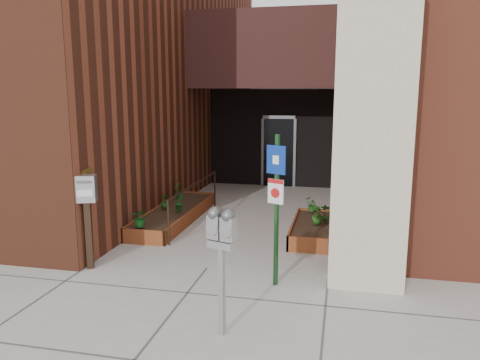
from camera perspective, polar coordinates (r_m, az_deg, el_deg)
The scene contains 15 objects.
ground at distance 7.97m, azimuth -4.09°, elevation -10.69°, with size 80.00×80.00×0.00m, color #9E9991.
architecture at distance 14.35m, azimuth 3.18°, elevation 18.97°, with size 20.00×14.60×10.00m.
planter_left at distance 10.84m, azimuth -7.91°, elevation -4.23°, with size 0.90×3.60×0.30m.
planter_right at distance 9.73m, azimuth 8.80°, elevation -5.99°, with size 0.80×2.20×0.30m.
handrail at distance 10.49m, azimuth -5.53°, elevation -1.23°, with size 0.04×3.34×0.90m.
parking_meter at distance 5.51m, azimuth -2.29°, elevation -7.01°, with size 0.37×0.23×1.59m.
sign_post at distance 6.90m, azimuth 4.44°, elevation -1.79°, with size 0.29×0.15×2.30m.
payment_dropbox at distance 8.03m, azimuth -18.16°, elevation -2.53°, with size 0.37×0.32×1.58m.
shrub_left_a at distance 9.37m, azimuth -12.06°, elevation -4.47°, with size 0.35×0.35×0.38m, color #195A1E.
shrub_left_b at distance 10.51m, azimuth -7.43°, elevation -2.73°, with size 0.20×0.20×0.37m, color #18541B.
shrub_left_c at distance 10.77m, azimuth -9.19°, elevation -2.58°, with size 0.18×0.18×0.32m, color #1E5017.
shrub_left_d at distance 11.76m, azimuth -7.66°, elevation -1.25°, with size 0.20×0.20×0.39m, color #1A5C1B.
shrub_right_a at distance 9.52m, azimuth 9.38°, elevation -4.19°, with size 0.21×0.21×0.37m, color #235819.
shrub_right_b at distance 9.66m, azimuth 10.35°, elevation -3.98°, with size 0.20×0.20×0.37m, color #1B601D.
shrub_right_c at distance 10.45m, azimuth 8.74°, elevation -3.01°, with size 0.27×0.27×0.31m, color #185518.
Camera 1 is at (2.15, -7.11, 2.90)m, focal length 35.00 mm.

